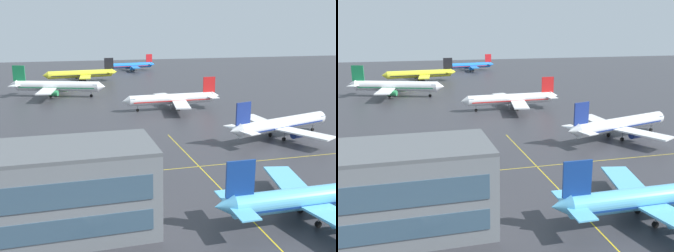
{
  "view_description": "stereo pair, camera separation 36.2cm",
  "coord_description": "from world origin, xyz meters",
  "views": [
    {
      "loc": [
        -24.98,
        -30.5,
        27.34
      ],
      "look_at": [
        -2.64,
        53.46,
        5.0
      ],
      "focal_mm": 41.36,
      "sensor_mm": 36.0,
      "label": 1
    },
    {
      "loc": [
        -24.63,
        -30.6,
        27.34
      ],
      "look_at": [
        -2.64,
        53.46,
        5.0
      ],
      "focal_mm": 41.36,
      "sensor_mm": 36.0,
      "label": 2
    }
  ],
  "objects": [
    {
      "name": "airliner_far_right_stand",
      "position": [
        -16.9,
        171.35,
        4.0
      ],
      "size": [
        37.7,
        32.29,
        11.72
      ],
      "color": "yellow",
      "rests_on": "ground"
    },
    {
      "name": "airliner_far_left_stand",
      "position": [
        -28.69,
        129.99,
        4.22
      ],
      "size": [
        38.53,
        33.0,
        12.36
      ],
      "color": "white",
      "rests_on": "ground"
    },
    {
      "name": "taxiway_markings",
      "position": [
        0.0,
        18.45,
        0.0
      ],
      "size": [
        139.89,
        89.98,
        0.01
      ],
      "color": "yellow",
      "rests_on": "ground"
    },
    {
      "name": "airliner_front_gate",
      "position": [
        9.31,
        13.73,
        3.47
      ],
      "size": [
        32.53,
        28.17,
        10.15
      ],
      "color": "#5BB7E5",
      "rests_on": "ground"
    },
    {
      "name": "airliner_second_row",
      "position": [
        26.8,
        53.12,
        3.58
      ],
      "size": [
        33.15,
        28.27,
        10.47
      ],
      "color": "white",
      "rests_on": "ground"
    },
    {
      "name": "airliner_third_row",
      "position": [
        9.77,
        93.65,
        3.65
      ],
      "size": [
        34.29,
        29.63,
        10.68
      ],
      "color": "white",
      "rests_on": "ground"
    },
    {
      "name": "airliner_distant_taxiway",
      "position": [
        15.72,
        214.46,
        3.5
      ],
      "size": [
        32.9,
        28.05,
        10.25
      ],
      "color": "blue",
      "rests_on": "ground"
    }
  ]
}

